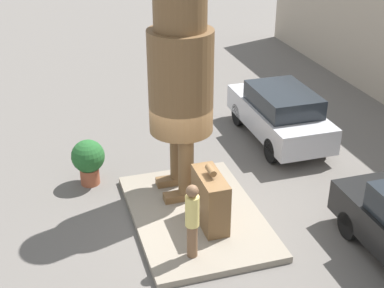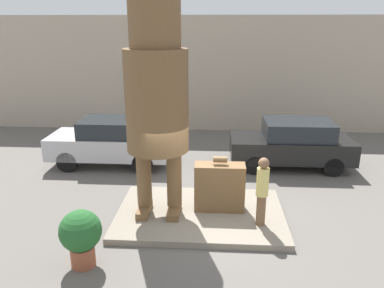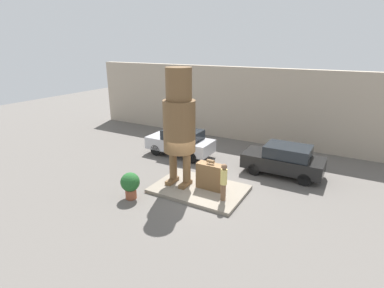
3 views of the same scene
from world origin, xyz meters
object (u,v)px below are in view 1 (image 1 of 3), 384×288
at_px(giant_suitcase, 210,200).
at_px(tourist, 192,218).
at_px(parked_car_silver, 280,113).
at_px(statue_figure, 181,67).
at_px(planter_pot, 88,159).

height_order(giant_suitcase, tourist, tourist).
bearing_deg(parked_car_silver, statue_figure, 121.15).
xyz_separation_m(giant_suitcase, tourist, (1.00, -0.73, 0.31)).
xyz_separation_m(giant_suitcase, parked_car_silver, (-3.81, 3.51, 0.09)).
bearing_deg(parked_car_silver, giant_suitcase, 137.35).
height_order(statue_figure, giant_suitcase, statue_figure).
relative_size(parked_car_silver, planter_pot, 3.36).
distance_m(tourist, planter_pot, 4.22).
bearing_deg(giant_suitcase, parked_car_silver, 137.35).
bearing_deg(giant_suitcase, statue_figure, -171.41).
bearing_deg(tourist, planter_pot, -156.74).
distance_m(statue_figure, planter_pot, 3.72).
bearing_deg(giant_suitcase, planter_pot, -140.06).
bearing_deg(planter_pot, tourist, 23.26).
distance_m(parked_car_silver, planter_pot, 5.98).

